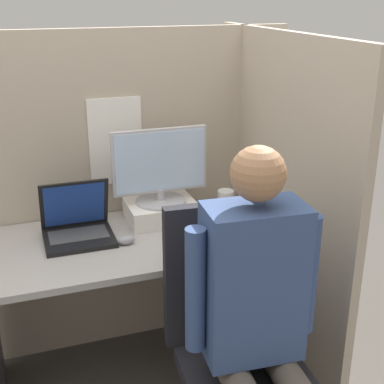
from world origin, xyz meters
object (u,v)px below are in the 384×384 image
monitor (160,167)px  stapler (247,219)px  paper_box (161,211)px  laptop (78,228)px  person (259,309)px  coffee_mug (226,201)px  office_chair (235,343)px  carrot_toy (199,246)px

monitor → stapler: (0.37, -0.18, -0.24)m
paper_box → monitor: 0.22m
laptop → stapler: bearing=-7.3°
person → coffee_mug: bearing=74.5°
coffee_mug → office_chair: bearing=-109.3°
carrot_toy → person: person is taller
paper_box → carrot_toy: paper_box is taller
paper_box → monitor: monitor is taller
paper_box → stapler: (0.37, -0.18, -0.02)m
office_chair → person: 0.29m
paper_box → person: size_ratio=0.24×
monitor → person: bearing=-84.0°
person → monitor: bearing=96.0°
person → carrot_toy: bearing=93.9°
office_chair → coffee_mug: size_ratio=9.84×
laptop → coffee_mug: laptop is taller
paper_box → laptop: (-0.41, -0.08, 0.01)m
carrot_toy → stapler: bearing=32.0°
carrot_toy → office_chair: 0.43m
paper_box → carrot_toy: 0.38m
laptop → person: (0.50, -0.80, -0.03)m
laptop → stapler: size_ratio=2.05×
monitor → carrot_toy: monitor is taller
laptop → person: size_ratio=0.23×
carrot_toy → person: (0.03, -0.50, -0.00)m
person → paper_box: bearing=96.0°
paper_box → person: (0.09, -0.88, -0.03)m
person → coffee_mug: person is taller
paper_box → laptop: size_ratio=1.07×
coffee_mug → paper_box: bearing=179.7°
stapler → carrot_toy: (-0.31, -0.19, -0.00)m
monitor → person: size_ratio=0.34×
carrot_toy → person: 0.51m
monitor → person: person is taller
laptop → coffee_mug: 0.74m
laptop → paper_box: bearing=11.3°
monitor → office_chair: 0.88m
office_chair → paper_box: bearing=96.4°
laptop → coffee_mug: bearing=6.1°
office_chair → monitor: bearing=96.3°
coffee_mug → laptop: bearing=-173.9°
paper_box → monitor: (-0.00, 0.00, 0.22)m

